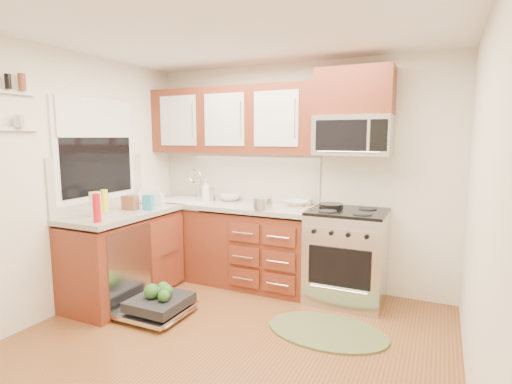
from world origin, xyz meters
The scene contains 37 objects.
floor centered at (0.00, 0.00, 0.00)m, with size 3.50×3.50×0.00m, color brown.
ceiling centered at (0.00, 0.00, 2.50)m, with size 3.50×3.50×0.00m, color white.
wall_back centered at (0.00, 1.75, 1.25)m, with size 3.50×0.04×2.50m, color silver.
wall_left centered at (-1.75, 0.00, 1.25)m, with size 0.04×3.50×2.50m, color silver.
wall_right centered at (1.75, 0.00, 1.25)m, with size 0.04×3.50×2.50m, color silver.
base_cabinet_back centered at (-0.73, 1.45, 0.42)m, with size 2.05×0.60×0.85m, color #592914.
base_cabinet_left centered at (-1.45, 0.52, 0.42)m, with size 0.60×1.25×0.85m, color #592914.
countertop_back centered at (-0.72, 1.44, 0.90)m, with size 2.07×0.64×0.05m, color #A19C93.
countertop_left centered at (-1.44, 0.53, 0.90)m, with size 0.64×1.27×0.05m, color #A19C93.
backsplash_back centered at (-0.73, 1.74, 1.21)m, with size 2.05×0.02×0.57m, color #B8B5A5.
backsplash_left centered at (-1.74, 0.52, 1.21)m, with size 0.02×1.25×0.57m, color #B8B5A5.
upper_cabinets centered at (-0.73, 1.57, 1.88)m, with size 2.05×0.35×0.75m, color #592914, non-canonical shape.
cabinet_over_mw centered at (0.68, 1.57, 2.13)m, with size 0.76×0.35×0.47m, color #592914.
range centered at (0.68, 1.43, 0.47)m, with size 0.76×0.64×0.95m, color silver, non-canonical shape.
microwave centered at (0.68, 1.55, 1.70)m, with size 0.76×0.38×0.40m, color silver, non-canonical shape.
sink centered at (-1.25, 1.42, 0.80)m, with size 0.62×0.50×0.26m, color white, non-canonical shape.
dishwasher centered at (-0.86, 0.30, 0.10)m, with size 0.70×0.60×0.20m, color silver, non-canonical shape.
window centered at (-1.74, 0.50, 1.55)m, with size 0.03×1.05×1.05m, color white, non-canonical shape.
window_blind centered at (-1.71, 0.50, 1.88)m, with size 0.02×0.96×0.40m, color white.
shelf_upper centered at (-1.72, -0.35, 2.05)m, with size 0.04×0.40×0.03m, color white.
shelf_lower centered at (-1.72, -0.35, 1.75)m, with size 0.04×0.40×0.03m, color white.
rug centered at (0.69, 0.66, 0.01)m, with size 1.05×0.68×0.02m, color brown, non-canonical shape.
skillet centered at (0.49, 1.48, 0.97)m, with size 0.25×0.25×0.05m, color black.
stock_pot centered at (-0.18, 1.22, 0.99)m, with size 0.21×0.21×0.13m, color silver.
cutting_board centered at (0.18, 1.51, 0.93)m, with size 0.26×0.17×0.02m, color tan.
canister centered at (-0.97, 1.49, 1.01)m, with size 0.10×0.10×0.16m, color silver.
paper_towel_roll centered at (-1.48, 0.21, 1.04)m, with size 0.11×0.11×0.24m, color white.
mustard_bottle centered at (-1.62, 0.46, 1.04)m, with size 0.07×0.07×0.22m, color yellow.
red_bottle centered at (-1.26, 0.02, 1.05)m, with size 0.07×0.07×0.26m, color red.
wooden_box centered at (-1.44, 0.64, 1.00)m, with size 0.15×0.11×0.15m, color brown.
blue_carton centered at (-1.25, 0.69, 1.01)m, with size 0.10×0.06×0.16m, color teal.
bowl_a centered at (0.10, 1.57, 0.96)m, with size 0.28×0.28×0.07m, color #999999.
bowl_b centered at (-0.78, 1.60, 0.96)m, with size 0.24×0.24×0.08m, color #999999.
cup centered at (0.20, 1.55, 0.97)m, with size 0.12×0.12×0.09m, color #999999.
soap_bottle_a centered at (-1.00, 1.42, 1.06)m, with size 0.10×0.10×0.26m, color #999999.
soap_bottle_b centered at (-1.31, 0.95, 1.02)m, with size 0.09×0.09×0.20m, color #999999.
soap_bottle_c centered at (-1.62, 0.99, 1.02)m, with size 0.14×0.14×0.18m, color #999999.
Camera 1 is at (1.51, -2.56, 1.68)m, focal length 28.00 mm.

